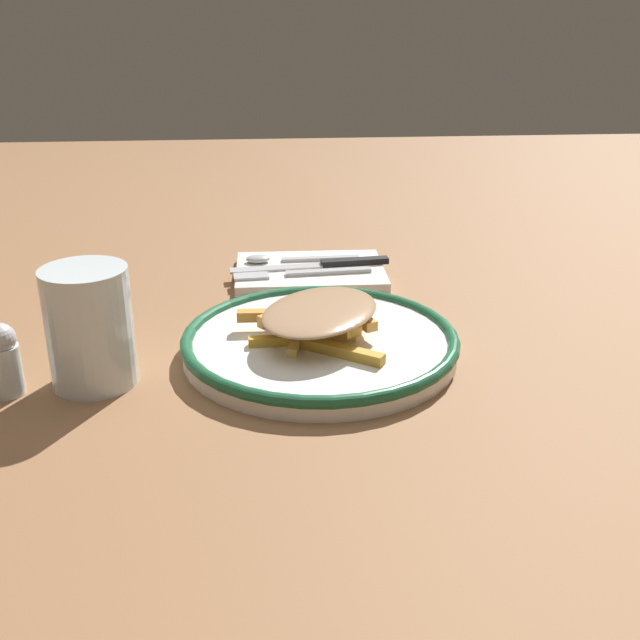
{
  "coord_description": "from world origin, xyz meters",
  "views": [
    {
      "loc": [
        -0.72,
        0.06,
        0.34
      ],
      "look_at": [
        0.0,
        0.0,
        0.04
      ],
      "focal_mm": 43.36,
      "sensor_mm": 36.0,
      "label": 1
    }
  ],
  "objects_px": {
    "plate": "(320,343)",
    "fries_heap": "(319,316)",
    "fork": "(302,273)",
    "salt_shaker": "(3,359)",
    "napkin": "(310,272)",
    "water_glass": "(90,327)",
    "spoon": "(283,259)",
    "knife": "(324,264)"
  },
  "relations": [
    {
      "from": "water_glass",
      "to": "salt_shaker",
      "type": "bearing_deg",
      "value": 102.21
    },
    {
      "from": "napkin",
      "to": "knife",
      "type": "relative_size",
      "value": 0.91
    },
    {
      "from": "fries_heap",
      "to": "fork",
      "type": "xyz_separation_m",
      "value": [
        0.21,
        0.0,
        -0.03
      ]
    },
    {
      "from": "plate",
      "to": "water_glass",
      "type": "xyz_separation_m",
      "value": [
        -0.04,
        0.22,
        0.04
      ]
    },
    {
      "from": "fries_heap",
      "to": "knife",
      "type": "distance_m",
      "value": 0.24
    },
    {
      "from": "plate",
      "to": "salt_shaker",
      "type": "distance_m",
      "value": 0.3
    },
    {
      "from": "fries_heap",
      "to": "napkin",
      "type": "height_order",
      "value": "fries_heap"
    },
    {
      "from": "plate",
      "to": "fries_heap",
      "type": "xyz_separation_m",
      "value": [
        0.0,
        0.0,
        0.03
      ]
    },
    {
      "from": "fries_heap",
      "to": "salt_shaker",
      "type": "xyz_separation_m",
      "value": [
        -0.06,
        0.29,
        -0.01
      ]
    },
    {
      "from": "salt_shaker",
      "to": "plate",
      "type": "bearing_deg",
      "value": -78.29
    },
    {
      "from": "fries_heap",
      "to": "salt_shaker",
      "type": "bearing_deg",
      "value": 102.33
    },
    {
      "from": "salt_shaker",
      "to": "spoon",
      "type": "bearing_deg",
      "value": -39.23
    },
    {
      "from": "plate",
      "to": "fries_heap",
      "type": "relative_size",
      "value": 1.59
    },
    {
      "from": "fork",
      "to": "spoon",
      "type": "xyz_separation_m",
      "value": [
        0.06,
        0.02,
        0.0
      ]
    },
    {
      "from": "napkin",
      "to": "spoon",
      "type": "xyz_separation_m",
      "value": [
        0.03,
        0.03,
        0.01
      ]
    },
    {
      "from": "napkin",
      "to": "knife",
      "type": "distance_m",
      "value": 0.02
    },
    {
      "from": "fork",
      "to": "salt_shaker",
      "type": "xyz_separation_m",
      "value": [
        -0.27,
        0.29,
        0.02
      ]
    },
    {
      "from": "napkin",
      "to": "fork",
      "type": "xyz_separation_m",
      "value": [
        -0.03,
        0.01,
        0.01
      ]
    },
    {
      "from": "fries_heap",
      "to": "water_glass",
      "type": "height_order",
      "value": "water_glass"
    },
    {
      "from": "plate",
      "to": "fries_heap",
      "type": "distance_m",
      "value": 0.03
    },
    {
      "from": "knife",
      "to": "spoon",
      "type": "height_order",
      "value": "spoon"
    },
    {
      "from": "plate",
      "to": "fork",
      "type": "xyz_separation_m",
      "value": [
        0.21,
        0.01,
        0.0
      ]
    },
    {
      "from": "salt_shaker",
      "to": "knife",
      "type": "bearing_deg",
      "value": -46.69
    },
    {
      "from": "fries_heap",
      "to": "salt_shaker",
      "type": "distance_m",
      "value": 0.3
    },
    {
      "from": "spoon",
      "to": "water_glass",
      "type": "bearing_deg",
      "value": 148.55
    },
    {
      "from": "napkin",
      "to": "salt_shaker",
      "type": "bearing_deg",
      "value": 134.85
    },
    {
      "from": "knife",
      "to": "salt_shaker",
      "type": "distance_m",
      "value": 0.44
    },
    {
      "from": "water_glass",
      "to": "spoon",
      "type": "bearing_deg",
      "value": -31.45
    },
    {
      "from": "fries_heap",
      "to": "fork",
      "type": "height_order",
      "value": "fries_heap"
    },
    {
      "from": "fries_heap",
      "to": "salt_shaker",
      "type": "height_order",
      "value": "salt_shaker"
    },
    {
      "from": "fork",
      "to": "salt_shaker",
      "type": "height_order",
      "value": "salt_shaker"
    },
    {
      "from": "fries_heap",
      "to": "spoon",
      "type": "xyz_separation_m",
      "value": [
        0.26,
        0.03,
        -0.03
      ]
    },
    {
      "from": "napkin",
      "to": "water_glass",
      "type": "xyz_separation_m",
      "value": [
        -0.28,
        0.22,
        0.05
      ]
    },
    {
      "from": "plate",
      "to": "fork",
      "type": "bearing_deg",
      "value": 1.61
    },
    {
      "from": "knife",
      "to": "fork",
      "type": "bearing_deg",
      "value": 135.0
    },
    {
      "from": "spoon",
      "to": "salt_shaker",
      "type": "height_order",
      "value": "salt_shaker"
    },
    {
      "from": "fries_heap",
      "to": "water_glass",
      "type": "bearing_deg",
      "value": 102.37
    },
    {
      "from": "napkin",
      "to": "water_glass",
      "type": "distance_m",
      "value": 0.37
    },
    {
      "from": "knife",
      "to": "salt_shaker",
      "type": "xyz_separation_m",
      "value": [
        -0.3,
        0.32,
        0.02
      ]
    },
    {
      "from": "fries_heap",
      "to": "knife",
      "type": "relative_size",
      "value": 0.85
    },
    {
      "from": "salt_shaker",
      "to": "water_glass",
      "type": "bearing_deg",
      "value": -77.79
    },
    {
      "from": "fries_heap",
      "to": "water_glass",
      "type": "distance_m",
      "value": 0.22
    }
  ]
}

